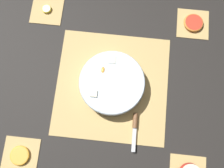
# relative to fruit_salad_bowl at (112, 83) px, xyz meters

# --- Properties ---
(ground_plane) EXTENTS (6.00, 6.00, 0.00)m
(ground_plane) POSITION_rel_fruit_salad_bowl_xyz_m (0.00, 0.00, -0.04)
(ground_plane) COLOR black
(bamboo_mat_center) EXTENTS (0.42, 0.43, 0.01)m
(bamboo_mat_center) POSITION_rel_fruit_salad_bowl_xyz_m (0.00, 0.00, -0.04)
(bamboo_mat_center) COLOR tan
(bamboo_mat_center) RESTS_ON ground_plane
(coaster_mat_near_left) EXTENTS (0.13, 0.13, 0.01)m
(coaster_mat_near_left) POSITION_rel_fruit_salad_bowl_xyz_m (-0.29, -0.30, -0.04)
(coaster_mat_near_left) COLOR tan
(coaster_mat_near_left) RESTS_ON ground_plane
(coaster_mat_near_right) EXTENTS (0.13, 0.13, 0.01)m
(coaster_mat_near_right) POSITION_rel_fruit_salad_bowl_xyz_m (0.29, -0.30, -0.04)
(coaster_mat_near_right) COLOR tan
(coaster_mat_near_right) RESTS_ON ground_plane
(coaster_mat_far_left) EXTENTS (0.13, 0.13, 0.01)m
(coaster_mat_far_left) POSITION_rel_fruit_salad_bowl_xyz_m (-0.29, 0.30, -0.04)
(coaster_mat_far_left) COLOR tan
(coaster_mat_far_left) RESTS_ON ground_plane
(fruit_salad_bowl) EXTENTS (0.24, 0.24, 0.06)m
(fruit_salad_bowl) POSITION_rel_fruit_salad_bowl_xyz_m (0.00, 0.00, 0.00)
(fruit_salad_bowl) COLOR silver
(fruit_salad_bowl) RESTS_ON bamboo_mat_center
(paring_knife) EXTENTS (0.14, 0.02, 0.02)m
(paring_knife) POSITION_rel_fruit_salad_bowl_xyz_m (0.13, 0.10, -0.02)
(paring_knife) COLOR silver
(paring_knife) RESTS_ON bamboo_mat_center
(orange_slice_whole) EXTENTS (0.07, 0.07, 0.01)m
(orange_slice_whole) POSITION_rel_fruit_salad_bowl_xyz_m (0.29, -0.30, -0.03)
(orange_slice_whole) COLOR #F9A338
(orange_slice_whole) RESTS_ON coaster_mat_near_right
(banana_coin_single) EXTENTS (0.04, 0.04, 0.01)m
(banana_coin_single) POSITION_rel_fruit_salad_bowl_xyz_m (-0.29, -0.30, -0.03)
(banana_coin_single) COLOR #F7EFC6
(banana_coin_single) RESTS_ON coaster_mat_near_left
(grapefruit_slice) EXTENTS (0.08, 0.08, 0.01)m
(grapefruit_slice) POSITION_rel_fruit_salad_bowl_xyz_m (-0.29, 0.30, -0.03)
(grapefruit_slice) COLOR red
(grapefruit_slice) RESTS_ON coaster_mat_far_left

